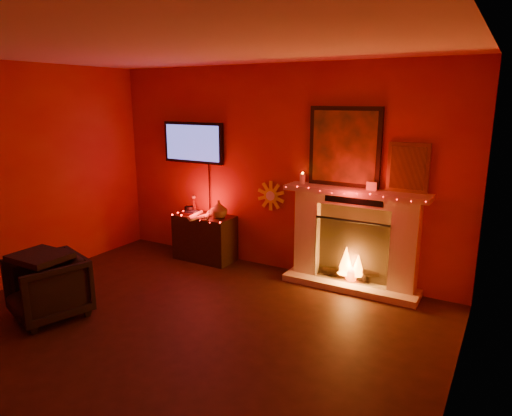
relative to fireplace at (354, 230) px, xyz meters
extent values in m
plane|color=black|center=(-1.14, -2.39, -0.72)|extent=(5.00, 5.00, 0.00)
plane|color=white|center=(-1.14, -2.39, 1.98)|extent=(5.00, 5.00, 0.00)
plane|color=#AA1C1B|center=(-1.14, 0.11, 0.63)|extent=(5.00, 0.00, 5.00)
plane|color=#AA1C1B|center=(1.36, -2.39, 0.63)|extent=(0.00, 5.00, 5.00)
cube|color=beige|center=(0.01, -0.09, -0.68)|extent=(1.65, 0.40, 0.08)
cube|color=beige|center=(-0.59, 0.00, -0.17)|extent=(0.30, 0.22, 0.95)
cube|color=beige|center=(0.61, 0.00, -0.17)|extent=(0.30, 0.22, 0.95)
cube|color=beige|center=(0.01, 0.00, 0.38)|extent=(1.50, 0.22, 0.14)
cube|color=beige|center=(0.01, -0.06, 0.48)|extent=(1.72, 0.34, 0.06)
cube|color=#85684D|center=(0.01, 0.06, -0.17)|extent=(0.90, 0.10, 0.95)
cube|color=black|center=(0.01, -0.12, -0.25)|extent=(0.90, 0.02, 0.78)
cylinder|color=black|center=(-0.09, -0.03, -0.58)|extent=(0.55, 0.09, 0.09)
cylinder|color=black|center=(0.09, -0.01, -0.52)|extent=(0.51, 0.18, 0.08)
cone|color=orange|center=(-0.07, -0.03, -0.39)|extent=(0.20, 0.20, 0.34)
cone|color=orange|center=(0.08, -0.02, -0.43)|extent=(0.16, 0.16, 0.26)
sphere|color=#FF3F07|center=(0.01, -0.03, -0.56)|extent=(0.18, 0.18, 0.18)
cube|color=black|center=(-0.19, 0.08, 0.98)|extent=(0.88, 0.05, 0.95)
cube|color=#C05A19|center=(-0.19, 0.05, 0.98)|extent=(0.78, 0.01, 0.85)
cube|color=#BA9236|center=(0.56, 0.08, 0.79)|extent=(0.46, 0.04, 0.56)
cube|color=olive|center=(0.56, 0.06, 0.79)|extent=(0.38, 0.01, 0.48)
cylinder|color=beige|center=(-0.69, -0.01, 0.57)|extent=(0.07, 0.07, 0.12)
cube|color=white|center=(0.19, -0.03, 0.56)|extent=(0.12, 0.01, 0.10)
cube|color=black|center=(-2.44, 0.07, 0.93)|extent=(1.00, 0.06, 0.58)
cube|color=#4E55CA|center=(-2.44, 0.03, 0.93)|extent=(0.92, 0.01, 0.50)
cylinder|color=black|center=(-2.19, 0.08, 0.31)|extent=(0.02, 0.02, 0.66)
cylinder|color=yellow|center=(-1.19, 0.09, 0.28)|extent=(0.20, 0.03, 0.20)
cylinder|color=white|center=(-1.19, 0.08, 0.28)|extent=(0.13, 0.01, 0.13)
cube|color=black|center=(-2.14, -0.13, -0.40)|extent=(0.86, 0.43, 0.65)
imported|color=brown|center=(-1.89, -0.13, 0.05)|extent=(0.24, 0.24, 0.25)
imported|color=black|center=(-2.39, -0.15, -0.02)|extent=(0.14, 0.14, 0.11)
cylinder|color=white|center=(-2.22, -0.23, -0.05)|extent=(0.11, 0.38, 0.05)
cylinder|color=white|center=(-2.08, -0.30, -0.05)|extent=(0.12, 0.38, 0.05)
cylinder|color=white|center=(-2.06, -0.15, -0.05)|extent=(0.23, 0.36, 0.05)
cube|color=#501617|center=(-2.35, -0.18, -0.06)|extent=(0.20, 0.14, 0.03)
cube|color=#1E3147|center=(-2.34, -0.17, -0.03)|extent=(0.17, 0.12, 0.02)
imported|color=black|center=(-2.52, -2.40, -0.40)|extent=(0.89, 0.90, 0.66)
camera|label=1|loc=(1.61, -5.18, 1.55)|focal=32.00mm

